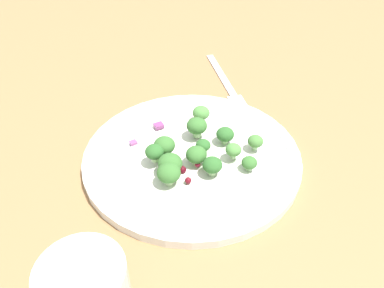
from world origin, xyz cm
name	(u,v)px	position (x,y,z in cm)	size (l,w,h in cm)	color
ground_plane	(220,166)	(0.00, 0.00, -1.00)	(180.00, 180.00, 2.00)	olive
plate	(192,155)	(-2.79, -2.56, 0.86)	(28.38, 28.38, 1.70)	white
dressing_pool	(192,152)	(-2.79, -2.56, 1.30)	(16.46, 16.46, 0.20)	white
broccoli_floret_0	(169,173)	(-0.59, -8.59, 3.05)	(2.84, 2.84, 2.87)	#ADD18E
broccoli_floret_1	(203,146)	(-1.59, -1.75, 2.68)	(1.94, 1.94, 1.96)	#8EB77A
broccoli_floret_2	(201,113)	(-6.52, 2.98, 2.96)	(2.44, 2.44, 2.47)	#ADD18E
broccoli_floret_3	(170,164)	(-1.70, -7.37, 3.05)	(2.96, 2.96, 3.00)	#ADD18E
broccoli_floret_4	(155,152)	(-4.36, -7.51, 3.38)	(2.33, 2.33, 2.36)	#9EC684
broccoli_floret_5	(212,165)	(1.95, -3.86, 2.90)	(2.43, 2.43, 2.46)	#9EC684
broccoli_floret_6	(248,164)	(4.57, -0.35, 2.47)	(1.95, 1.95, 1.97)	#9EC684
broccoli_floret_7	(255,142)	(2.75, 3.50, 2.81)	(2.03, 2.03, 2.06)	#8EB77A
broccoli_floret_8	(196,155)	(-0.73, -3.86, 2.89)	(2.62, 2.62, 2.65)	#ADD18E
broccoli_floret_9	(196,127)	(-4.45, -0.16, 3.32)	(2.77, 2.77, 2.81)	#8EB77A
broccoli_floret_10	(225,135)	(-0.99, 1.84, 2.78)	(2.39, 2.39, 2.42)	#9EC684
broccoli_floret_11	(164,146)	(-4.46, -5.78, 3.33)	(2.73, 2.73, 2.76)	#8EB77A
broccoli_floret_12	(233,150)	(1.98, -0.02, 3.00)	(2.02, 2.02, 2.04)	#8EB77A
cranberry_0	(213,169)	(1.82, -3.61, 2.11)	(0.92, 0.92, 0.92)	maroon
cranberry_1	(182,170)	(-0.94, -6.08, 1.72)	(0.98, 0.98, 0.98)	#4C0A14
cranberry_2	(197,164)	(-0.11, -4.37, 2.13)	(0.72, 0.72, 0.72)	maroon
cranberry_3	(188,180)	(1.00, -7.00, 1.90)	(0.80, 0.80, 0.80)	maroon
cranberry_4	(193,121)	(-7.10, 1.90, 1.90)	(0.81, 0.81, 0.81)	maroon
cranberry_5	(227,131)	(-2.26, 3.80, 1.66)	(0.89, 0.89, 0.89)	maroon
onion_bit_0	(133,143)	(-9.50, -6.96, 1.56)	(0.82, 0.88, 0.48)	#934C84
onion_bit_1	(152,153)	(-6.19, -6.54, 1.49)	(1.09, 0.94, 0.43)	#843D75
onion_bit_2	(159,126)	(-9.69, -2.26, 1.88)	(1.24, 1.13, 0.49)	#843D75
onion_bit_3	(162,141)	(-6.88, -4.18, 1.72)	(1.24, 0.82, 0.53)	#843D75
fork	(226,82)	(-12.69, 15.60, 0.25)	(16.78, 11.28, 0.50)	silver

